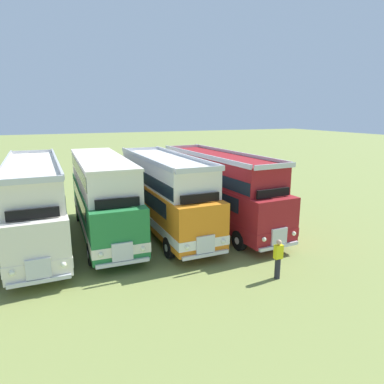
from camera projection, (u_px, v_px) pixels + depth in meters
The scene contains 5 objects.
bus_sixth_in_row at pixel (35, 201), 18.12m from camera, with size 2.73×11.61×4.52m.
bus_seventh_in_row at pixel (102, 193), 19.37m from camera, with size 2.74×10.75×4.49m.
bus_eighth_in_row at pixel (164, 192), 20.17m from camera, with size 2.75×10.78×4.52m.
bus_ninth_in_row at pixel (218, 187), 21.45m from camera, with size 3.18×11.69×4.52m.
marshal_person at pixel (278, 259), 14.59m from camera, with size 0.36×0.24×1.73m.
Camera 1 is at (4.14, -18.92, 6.91)m, focal length 32.57 mm.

